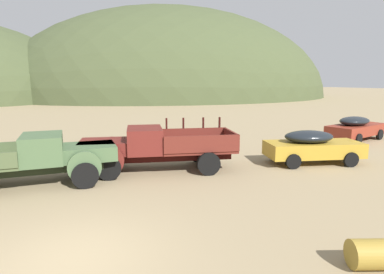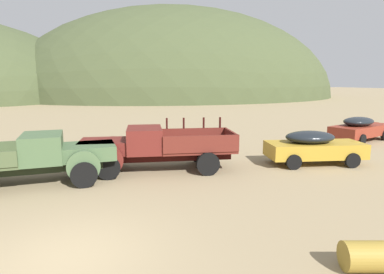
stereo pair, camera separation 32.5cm
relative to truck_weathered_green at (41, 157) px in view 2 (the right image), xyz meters
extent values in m
plane|color=#998460|center=(0.93, -6.08, -1.00)|extent=(300.00, 300.00, 0.00)
ellipsoid|color=#424C2D|center=(25.20, 63.08, -1.00)|extent=(75.81, 57.19, 40.89)
cube|color=#232B1B|center=(-0.50, 0.00, -0.34)|extent=(6.13, 1.01, 0.36)
cube|color=#47603D|center=(1.76, -0.01, 0.12)|extent=(1.94, 1.76, 0.55)
cube|color=#B7B2A8|center=(2.66, -0.01, 0.09)|extent=(0.08, 1.20, 0.44)
cylinder|color=#47603D|center=(1.49, -1.04, -0.24)|extent=(1.20, 0.18, 1.20)
cylinder|color=#47603D|center=(1.50, 1.03, -0.24)|extent=(1.20, 0.18, 1.20)
cube|color=#47603D|center=(0.08, 0.00, 0.37)|extent=(1.43, 2.02, 1.05)
cube|color=black|center=(0.72, 0.00, 0.58)|extent=(0.06, 1.70, 0.59)
cylinder|color=black|center=(1.49, -1.10, -0.52)|extent=(0.96, 0.28, 0.96)
cylinder|color=black|center=(1.50, 1.09, -0.52)|extent=(0.96, 0.28, 0.96)
cube|color=black|center=(4.63, 0.30, -0.34)|extent=(6.31, 2.18, 0.36)
cube|color=maroon|center=(2.38, 0.75, 0.12)|extent=(2.27, 2.11, 0.55)
cube|color=#B7B2A8|center=(1.47, 0.92, 0.09)|extent=(0.31, 1.21, 0.44)
cylinder|color=maroon|center=(2.84, 1.72, -0.24)|extent=(1.21, 0.41, 1.20)
cylinder|color=maroon|center=(2.43, -0.33, -0.24)|extent=(1.21, 0.41, 1.20)
cube|color=maroon|center=(4.05, 0.42, 0.37)|extent=(1.81, 2.27, 1.05)
cube|color=black|center=(3.41, 0.54, 0.58)|extent=(0.38, 1.70, 0.59)
cube|color=maroon|center=(6.31, -0.03, -0.10)|extent=(3.50, 2.69, 0.12)
cube|color=maroon|center=(6.51, 1.01, 0.31)|extent=(3.11, 0.71, 0.70)
cube|color=maroon|center=(6.10, -1.07, 0.31)|extent=(3.11, 0.71, 0.70)
cube|color=maroon|center=(7.79, -0.32, 0.31)|extent=(0.51, 2.10, 0.70)
cube|color=black|center=(7.75, 0.77, 0.91)|extent=(0.09, 0.09, 0.50)
cube|color=black|center=(6.98, 0.92, 0.91)|extent=(0.09, 0.09, 0.50)
cube|color=black|center=(6.05, 1.10, 0.91)|extent=(0.09, 0.09, 0.50)
cube|color=black|center=(5.27, 1.26, 0.91)|extent=(0.09, 0.09, 0.50)
cylinder|color=black|center=(2.85, 1.78, -0.52)|extent=(1.00, 0.46, 0.96)
cylinder|color=black|center=(2.42, -0.39, -0.52)|extent=(1.00, 0.46, 0.96)
cylinder|color=black|center=(6.78, 1.01, -0.52)|extent=(1.00, 0.46, 0.96)
cylinder|color=black|center=(6.35, -1.16, -0.52)|extent=(1.00, 0.46, 0.96)
cube|color=#B28928|center=(11.77, -1.09, -0.32)|extent=(4.70, 2.71, 0.68)
ellipsoid|color=black|center=(11.51, -1.03, 0.28)|extent=(2.59, 2.02, 0.57)
ellipsoid|color=#B28928|center=(13.70, -1.56, -0.25)|extent=(1.27, 1.57, 0.61)
cylinder|color=black|center=(12.90, -2.26, -0.66)|extent=(0.71, 0.35, 0.68)
cylinder|color=black|center=(13.30, -0.57, -0.66)|extent=(0.71, 0.35, 0.68)
cylinder|color=black|center=(10.23, -1.62, -0.66)|extent=(0.71, 0.35, 0.68)
cylinder|color=black|center=(10.64, 0.07, -0.66)|extent=(0.71, 0.35, 0.68)
cube|color=maroon|center=(18.66, 2.85, -0.32)|extent=(4.95, 3.02, 0.68)
ellipsoid|color=black|center=(18.40, 2.78, 0.28)|extent=(2.75, 2.19, 0.57)
ellipsoid|color=maroon|center=(20.66, 3.44, -0.25)|extent=(1.38, 1.67, 0.61)
cylinder|color=black|center=(20.29, 2.39, -0.66)|extent=(0.71, 0.38, 0.68)
cylinder|color=black|center=(19.79, 4.12, -0.66)|extent=(0.71, 0.38, 0.68)
cylinder|color=black|center=(17.54, 1.59, -0.66)|extent=(0.71, 0.38, 0.68)
cylinder|color=black|center=(17.03, 3.32, -0.66)|extent=(0.71, 0.38, 0.68)
cylinder|color=olive|center=(6.77, -8.63, -0.68)|extent=(1.05, 0.89, 0.63)
ellipsoid|color=#5B8E42|center=(6.46, 3.99, -0.84)|extent=(0.59, 0.53, 0.58)
ellipsoid|color=#5B8E42|center=(6.47, 4.10, -0.85)|extent=(0.56, 0.50, 0.52)
ellipsoid|color=#5B8E42|center=(6.66, 4.07, -0.85)|extent=(0.60, 0.54, 0.53)
camera|label=1|loc=(1.06, -13.15, 2.87)|focal=30.59mm
camera|label=2|loc=(1.37, -13.26, 2.87)|focal=30.59mm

